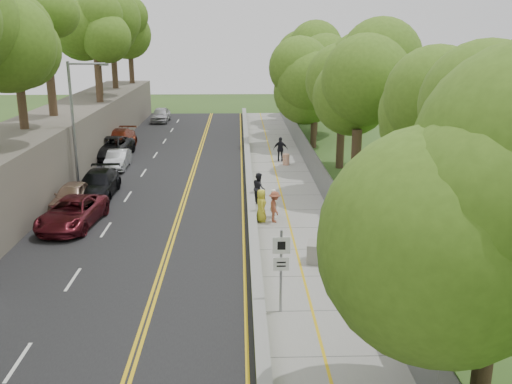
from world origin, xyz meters
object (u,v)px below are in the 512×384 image
at_px(painter_0, 261,205).
at_px(concrete_block, 322,252).
at_px(streetlight, 76,117).
at_px(person_far, 281,149).
at_px(signpost, 281,262).
at_px(construction_barrel, 286,160).
at_px(car_2, 72,213).

bearing_deg(painter_0, concrete_block, -158.14).
bearing_deg(streetlight, person_far, 29.38).
distance_m(signpost, person_far, 24.56).
xyz_separation_m(streetlight, construction_barrel, (13.59, 6.14, -4.18)).
bearing_deg(streetlight, signpost, -55.92).
xyz_separation_m(construction_barrel, concrete_block, (0.07, -18.64, 0.02)).
relative_size(concrete_block, car_2, 0.25).
height_order(construction_barrel, concrete_block, concrete_block).
relative_size(streetlight, car_2, 1.51).
bearing_deg(car_2, concrete_block, -16.96).
bearing_deg(person_far, signpost, 93.62).
relative_size(streetlight, signpost, 2.58).
distance_m(concrete_block, person_far, 19.98).
bearing_deg(signpost, person_far, 85.91).
bearing_deg(construction_barrel, concrete_block, -89.78).
bearing_deg(construction_barrel, streetlight, -155.70).
height_order(concrete_block, person_far, person_far).
distance_m(streetlight, car_2, 8.47).
distance_m(construction_barrel, person_far, 1.47).
bearing_deg(construction_barrel, painter_0, -100.32).
distance_m(car_2, person_far, 18.98).
xyz_separation_m(signpost, concrete_block, (2.15, 4.52, -1.48)).
relative_size(streetlight, concrete_block, 6.10).
xyz_separation_m(concrete_block, person_far, (-0.40, 19.97, 0.50)).
relative_size(painter_0, person_far, 0.93).
xyz_separation_m(painter_0, person_far, (2.05, 14.39, 0.06)).
height_order(concrete_block, painter_0, painter_0).
relative_size(construction_barrel, concrete_block, 0.63).
height_order(painter_0, person_far, person_far).
bearing_deg(car_2, construction_barrel, 53.88).
distance_m(streetlight, construction_barrel, 15.48).
relative_size(concrete_block, person_far, 0.70).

